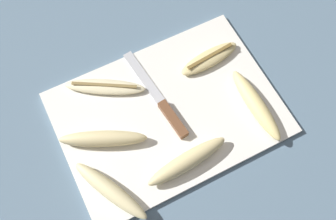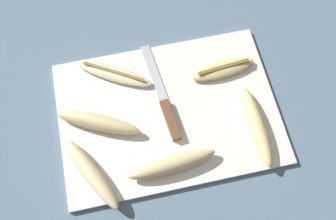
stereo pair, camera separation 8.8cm
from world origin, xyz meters
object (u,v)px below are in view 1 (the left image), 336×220
banana_spotted_left (209,58)px  banana_golden_short (256,105)px  banana_ripe_center (102,137)px  banana_mellow_near (187,161)px  knife (167,109)px  banana_soft_right (111,191)px  banana_pale_long (105,87)px

banana_spotted_left → banana_golden_short: bearing=-78.0°
banana_ripe_center → banana_mellow_near: size_ratio=0.97×
banana_spotted_left → banana_ripe_center: bearing=-167.0°
banana_spotted_left → banana_mellow_near: banana_mellow_near is taller
knife → banana_ripe_center: size_ratio=1.36×
knife → banana_spotted_left: bearing=18.7°
banana_spotted_left → banana_golden_short: size_ratio=0.83×
banana_ripe_center → banana_soft_right: bearing=-104.9°
knife → banana_pale_long: banana_pale_long is taller
banana_spotted_left → banana_golden_short: 0.16m
banana_spotted_left → banana_golden_short: (0.03, -0.15, 0.01)m
knife → banana_spotted_left: size_ratio=1.61×
banana_ripe_center → banana_pale_long: banana_ripe_center is taller
banana_spotted_left → banana_pale_long: size_ratio=0.88×
knife → banana_mellow_near: size_ratio=1.32×
banana_mellow_near → banana_pale_long: bearing=109.3°
knife → banana_soft_right: size_ratio=1.39×
banana_mellow_near → banana_soft_right: bearing=174.5°
banana_pale_long → banana_mellow_near: bearing=-70.7°
banana_soft_right → banana_pale_long: 0.24m
knife → banana_spotted_left: banana_spotted_left is taller
knife → banana_soft_right: 0.22m
banana_spotted_left → banana_ripe_center: size_ratio=0.85×
banana_golden_short → banana_pale_long: 0.35m
banana_mellow_near → banana_pale_long: banana_mellow_near is taller
banana_mellow_near → banana_pale_long: 0.26m
knife → banana_golden_short: (0.18, -0.09, 0.01)m
knife → banana_pale_long: bearing=126.3°
banana_golden_short → banana_mellow_near: bearing=-167.0°
knife → banana_spotted_left: 0.16m
banana_golden_short → banana_soft_right: bearing=-175.4°
banana_soft_right → banana_mellow_near: bearing=-5.5°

